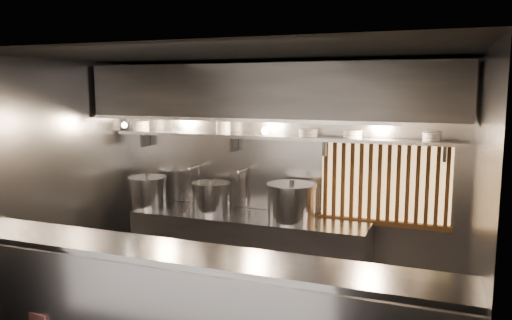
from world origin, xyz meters
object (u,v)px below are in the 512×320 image
Objects in this scene: pendant_bulb at (265,131)px; stock_pot_right at (291,202)px; stock_pot_mid at (211,197)px; heat_lamp at (123,120)px; stock_pot_left at (148,191)px.

pendant_bulb is 0.92m from stock_pot_right.
stock_pot_right reaches higher than stock_pot_mid.
heat_lamp is 1.02m from stock_pot_left.
pendant_bulb is at bearing 167.49° from stock_pot_right.
pendant_bulb is 0.24× the size of stock_pot_right.
heat_lamp is 1.49m from stock_pot_mid.
stock_pot_right is (2.16, 0.27, -0.94)m from heat_lamp.
stock_pot_left is 0.93m from stock_pot_mid.
stock_pot_left is at bearing 179.68° from stock_pot_right.
heat_lamp is at bearing -117.88° from stock_pot_left.
stock_pot_mid is (1.08, 0.31, -0.97)m from heat_lamp.
heat_lamp is at bearing -172.93° from stock_pot_right.
pendant_bulb is 1.13m from stock_pot_mid.
heat_lamp is 1.83m from pendant_bulb.
heat_lamp reaches higher than stock_pot_left.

